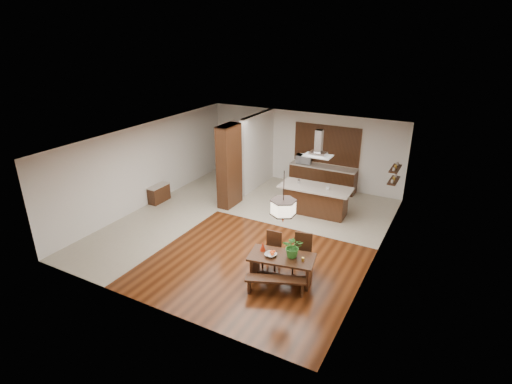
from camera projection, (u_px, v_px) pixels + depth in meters
The scene contains 25 objects.
room_shell at pixel (247, 165), 11.98m from camera, with size 9.00×9.04×2.92m.
tile_hallway at pixel (179, 209), 13.96m from camera, with size 2.50×9.00×0.01m, color #B8AF99.
tile_kitchen at pixel (312, 206), 14.25m from camera, with size 5.50×4.00×0.01m, color #B8AF99.
soffit_band at pixel (247, 139), 11.66m from camera, with size 8.00×9.00×0.02m, color #411F10.
partition_pier at pixel (229, 166), 13.80m from camera, with size 0.45×1.00×2.90m, color black.
partition_stub at pixel (258, 151), 15.51m from camera, with size 0.18×2.40×2.90m, color silver.
hallway_console at pixel (159, 194), 14.47m from camera, with size 0.37×0.88×0.63m, color black.
hallway_doorway at pixel (243, 150), 17.13m from camera, with size 1.10×0.20×2.10m, color black.
rear_counter at pixel (323, 178), 15.56m from camera, with size 2.60×0.62×0.95m.
kitchen_window at pixel (327, 144), 15.29m from camera, with size 2.60×0.08×1.50m, color #9C5E2E.
shelf_lower at pixel (394, 180), 12.65m from camera, with size 0.26×0.90×0.04m, color black.
shelf_upper at pixel (395, 169), 12.50m from camera, with size 0.26×0.90×0.04m, color black.
dining_table at pixel (282, 262), 9.89m from camera, with size 1.74×1.10×0.67m.
dining_bench at pixel (276, 285), 9.49m from camera, with size 1.44×0.32×0.41m, color black, non-canonical shape.
dining_chair_left at pixel (271, 251), 10.44m from camera, with size 0.43×0.43×0.96m, color black, non-canonical shape.
dining_chair_right at pixel (302, 254), 10.21m from camera, with size 0.46×0.46×1.03m, color black, non-canonical shape.
pendant_lantern at pixel (284, 197), 9.23m from camera, with size 0.64×0.64×1.31m, color #FFE9C3, non-canonical shape.
foliage_plant at pixel (293, 247), 9.70m from camera, with size 0.50×0.44×0.56m, color #2F7928.
fruit_bowl at pixel (271, 255), 9.82m from camera, with size 0.29×0.29×0.07m, color beige.
napkin_cone at pixel (263, 246), 10.04m from camera, with size 0.14×0.14×0.23m, color #AC240C.
gold_ornament at pixel (303, 259), 9.61m from camera, with size 0.06×0.06×0.09m, color gold.
kitchen_island at pixel (315, 200), 13.49m from camera, with size 2.42×1.12×0.98m.
range_hood at pixel (319, 143), 12.75m from camera, with size 0.90×0.55×0.87m, color silver, non-canonical shape.
island_cup at pixel (328, 188), 13.01m from camera, with size 0.12×0.12×0.09m, color silver.
microwave at pixel (304, 159), 15.67m from camera, with size 0.60×0.41×0.33m, color silver.
Camera 1 is at (5.62, -9.90, 5.87)m, focal length 28.00 mm.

